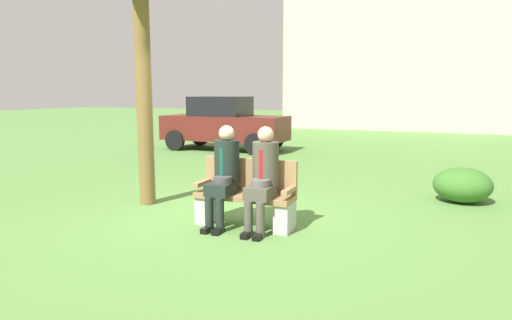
% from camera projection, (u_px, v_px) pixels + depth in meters
% --- Properties ---
extents(ground_plane, '(80.00, 80.00, 0.00)m').
position_uv_depth(ground_plane, '(230.00, 218.00, 6.36)').
color(ground_plane, '#527F3B').
extents(park_bench, '(1.33, 0.44, 0.90)m').
position_uv_depth(park_bench, '(246.00, 197.00, 5.98)').
color(park_bench, '#99754C').
rests_on(park_bench, ground).
extents(seated_man_left, '(0.34, 0.72, 1.36)m').
position_uv_depth(seated_man_left, '(224.00, 171.00, 5.92)').
color(seated_man_left, '#1E2823').
rests_on(seated_man_left, ground).
extents(seated_man_right, '(0.34, 0.72, 1.36)m').
position_uv_depth(seated_man_right, '(263.00, 174.00, 5.71)').
color(seated_man_right, '#4C473D').
rests_on(seated_man_right, ground).
extents(shrub_near_bench, '(0.92, 0.84, 0.57)m').
position_uv_depth(shrub_near_bench, '(462.00, 185.00, 7.28)').
color(shrub_near_bench, '#376B26').
rests_on(shrub_near_bench, ground).
extents(parked_car_near, '(3.91, 1.73, 1.68)m').
position_uv_depth(parked_car_near, '(224.00, 123.00, 14.01)').
color(parked_car_near, '#591E19').
rests_on(parked_car_near, ground).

